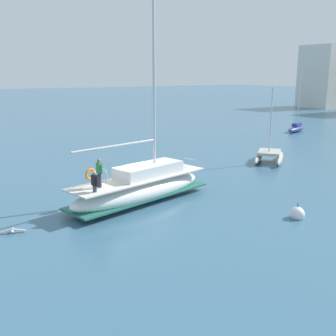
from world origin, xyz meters
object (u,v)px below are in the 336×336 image
object	(u,v)px
moored_sloop_far	(296,128)
mooring_buoy	(297,214)
moored_catamaran	(269,156)
main_sailboat	(141,187)
seagull	(12,230)

from	to	relation	value
moored_sloop_far	mooring_buoy	world-z (taller)	moored_sloop_far
moored_catamaran	mooring_buoy	size ratio (longest dim) A/B	6.44
moored_catamaran	mooring_buoy	distance (m)	14.02
main_sailboat	mooring_buoy	xyz separation A→B (m)	(7.12, 5.33, -0.67)
moored_sloop_far	seagull	size ratio (longest dim) A/B	6.74
moored_sloop_far	moored_catamaran	world-z (taller)	moored_sloop_far
seagull	moored_sloop_far	bearing A→B (deg)	110.61
moored_sloop_far	seagull	bearing A→B (deg)	-69.39
main_sailboat	seagull	world-z (taller)	main_sailboat
seagull	moored_catamaran	bearing A→B (deg)	100.22
main_sailboat	moored_sloop_far	distance (m)	35.04
main_sailboat	mooring_buoy	distance (m)	8.92
main_sailboat	moored_sloop_far	xyz separation A→B (m)	(-14.15, 32.06, -0.36)
moored_sloop_far	mooring_buoy	xyz separation A→B (m)	(21.27, -26.73, -0.31)
moored_sloop_far	seagull	distance (m)	42.38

